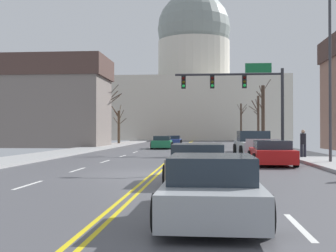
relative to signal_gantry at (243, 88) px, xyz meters
name	(u,v)px	position (x,y,z in m)	size (l,w,h in m)	color
ground	(154,174)	(-4.73, -15.51, -4.79)	(20.00, 180.00, 0.20)	#4C4C51
signal_gantry	(243,88)	(0.00, 0.00, 0.00)	(7.91, 0.41, 6.49)	#28282D
street_lamp_right	(324,61)	(3.18, -9.59, 0.39)	(2.33, 0.24, 8.62)	#333338
capitol_building	(194,86)	(-4.73, 55.66, 6.18)	(35.19, 21.67, 32.33)	beige
pickup_truck_near_00	(255,145)	(0.43, -3.66, -4.06)	(2.50, 5.81, 1.68)	#ADB2B7
sedan_near_01	(271,153)	(0.48, -10.15, -4.24)	(2.16, 4.60, 1.21)	#B71414
sedan_near_02	(198,163)	(-3.05, -17.23, -4.22)	(2.08, 4.70, 1.24)	#6B6056
sedan_near_03	(211,188)	(-2.73, -23.31, -4.25)	(1.97, 4.60, 1.20)	#9EA3A8
sedan_oncoming_00	(162,143)	(-6.77, 9.06, -4.23)	(2.08, 4.56, 1.21)	#1E7247
sedan_oncoming_01	(174,140)	(-6.48, 20.68, -4.27)	(1.99, 4.69, 1.14)	navy
flank_building_00	(40,102)	(-20.10, 12.49, -0.04)	(14.43, 7.21, 9.41)	slate
flank_building_01	(73,119)	(-22.90, 33.25, -1.19)	(9.27, 7.23, 7.12)	#8C6656
flank_building_02	(42,106)	(-23.43, 21.73, 0.11)	(13.86, 8.41, 9.75)	#8C6656
bare_tree_00	(241,121)	(3.23, 37.88, -1.54)	(1.55, 2.24, 5.98)	#423328
bare_tree_01	(119,125)	(-13.58, 22.24, -2.40)	(1.82, 1.99, 4.88)	#4C3D2D
bare_tree_02	(263,114)	(3.51, 14.75, -1.36)	(1.76, 2.08, 7.19)	#423328
bare_tree_03	(109,114)	(-13.40, 15.67, -1.23)	(2.75, 2.35, 6.70)	#423328
bare_tree_04	(258,119)	(3.69, 20.35, -1.64)	(1.36, 1.42, 5.77)	#423328
pedestrian_01	(303,142)	(3.01, -5.77, -3.78)	(0.35, 0.34, 1.61)	black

